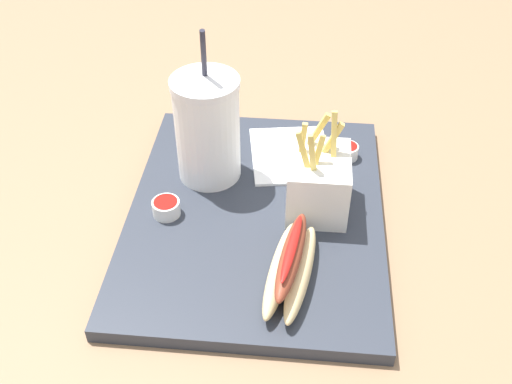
# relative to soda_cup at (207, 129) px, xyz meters

# --- Properties ---
(ground_plane) EXTENTS (2.40, 2.40, 0.02)m
(ground_plane) POSITION_rel_soda_cup_xyz_m (-0.07, -0.07, -0.11)
(ground_plane) COLOR #8C6B4C
(food_tray) EXTENTS (0.44, 0.34, 0.02)m
(food_tray) POSITION_rel_soda_cup_xyz_m (-0.07, -0.07, -0.09)
(food_tray) COLOR #2D333D
(food_tray) RESTS_ON ground_plane
(soda_cup) EXTENTS (0.09, 0.09, 0.22)m
(soda_cup) POSITION_rel_soda_cup_xyz_m (0.00, 0.00, 0.00)
(soda_cup) COLOR white
(soda_cup) RESTS_ON food_tray
(fries_basket) EXTENTS (0.10, 0.08, 0.14)m
(fries_basket) POSITION_rel_soda_cup_xyz_m (-0.06, -0.15, -0.04)
(fries_basket) COLOR white
(fries_basket) RESTS_ON food_tray
(hot_dog_1) EXTENTS (0.16, 0.07, 0.06)m
(hot_dog_1) POSITION_rel_soda_cup_xyz_m (-0.19, -0.13, -0.05)
(hot_dog_1) COLOR #E5C689
(hot_dog_1) RESTS_ON food_tray
(ketchup_cup_1) EXTENTS (0.04, 0.04, 0.02)m
(ketchup_cup_1) POSITION_rel_soda_cup_xyz_m (-0.09, 0.05, -0.07)
(ketchup_cup_1) COLOR white
(ketchup_cup_1) RESTS_ON food_tray
(ketchup_cup_2) EXTENTS (0.03, 0.03, 0.02)m
(ketchup_cup_2) POSITION_rel_soda_cup_xyz_m (0.06, -0.20, -0.07)
(ketchup_cup_2) COLOR white
(ketchup_cup_2) RESTS_ON food_tray
(napkin_stack) EXTENTS (0.15, 0.14, 0.00)m
(napkin_stack) POSITION_rel_soda_cup_xyz_m (0.05, -0.11, -0.08)
(napkin_stack) COLOR white
(napkin_stack) RESTS_ON food_tray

